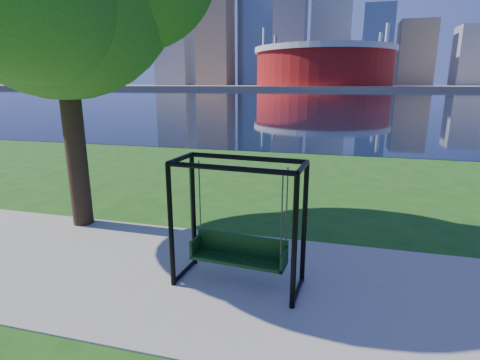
% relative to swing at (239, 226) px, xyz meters
% --- Properties ---
extents(ground, '(900.00, 900.00, 0.00)m').
position_rel_swing_xyz_m(ground, '(-0.06, 0.53, -1.04)').
color(ground, '#1E5114').
rests_on(ground, ground).
extents(path, '(120.00, 4.00, 0.03)m').
position_rel_swing_xyz_m(path, '(-0.06, 0.03, -1.02)').
color(path, '#9E937F').
rests_on(path, ground).
extents(river, '(900.00, 180.00, 0.02)m').
position_rel_swing_xyz_m(river, '(-0.06, 102.53, -1.03)').
color(river, black).
rests_on(river, ground).
extents(far_bank, '(900.00, 228.00, 2.00)m').
position_rel_swing_xyz_m(far_bank, '(-0.06, 306.53, -0.04)').
color(far_bank, '#937F60').
rests_on(far_bank, ground).
extents(stadium, '(83.00, 83.00, 32.00)m').
position_rel_swing_xyz_m(stadium, '(-10.06, 235.53, 13.19)').
color(stadium, maroon).
rests_on(stadium, far_bank).
extents(skyline, '(392.00, 66.00, 96.50)m').
position_rel_swing_xyz_m(skyline, '(-4.33, 319.93, 34.85)').
color(skyline, gray).
rests_on(skyline, far_bank).
extents(swing, '(2.16, 1.06, 2.14)m').
position_rel_swing_xyz_m(swing, '(0.00, 0.00, 0.00)').
color(swing, black).
rests_on(swing, ground).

